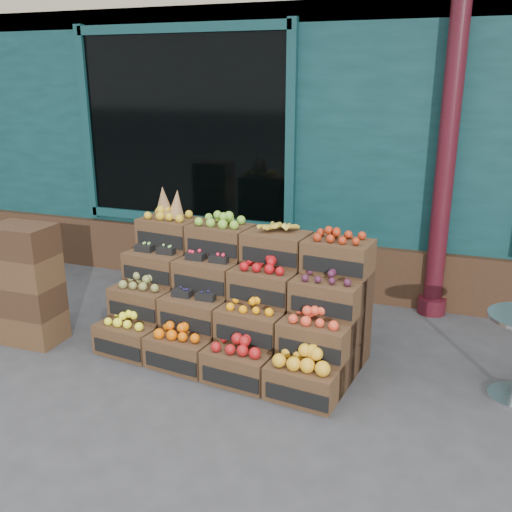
% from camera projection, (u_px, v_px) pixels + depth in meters
% --- Properties ---
extents(ground, '(60.00, 60.00, 0.00)m').
position_uv_depth(ground, '(249.00, 390.00, 4.36)').
color(ground, '#363639').
rests_on(ground, ground).
extents(shop_facade, '(12.00, 6.24, 4.80)m').
position_uv_depth(shop_facade, '(375.00, 69.00, 8.21)').
color(shop_facade, '#0F3233').
rests_on(shop_facade, ground).
extents(crate_display, '(2.26, 1.29, 1.35)m').
position_uv_depth(crate_display, '(235.00, 306.00, 4.87)').
color(crate_display, '#452E1B').
rests_on(crate_display, ground).
extents(spare_crates, '(0.54, 0.38, 1.08)m').
position_uv_depth(spare_crates, '(27.00, 284.00, 5.03)').
color(spare_crates, '#452E1B').
rests_on(spare_crates, ground).
extents(shopkeeper, '(0.75, 0.64, 1.76)m').
position_uv_depth(shopkeeper, '(196.00, 192.00, 7.27)').
color(shopkeeper, '#175025').
rests_on(shopkeeper, ground).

